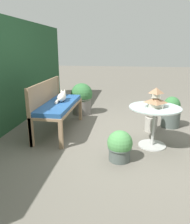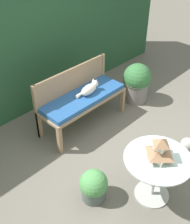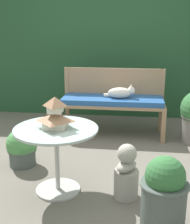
# 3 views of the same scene
# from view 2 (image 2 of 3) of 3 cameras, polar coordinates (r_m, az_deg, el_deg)

# --- Properties ---
(ground) EXTENTS (30.00, 30.00, 0.00)m
(ground) POSITION_cam_2_polar(r_m,az_deg,el_deg) (4.07, 8.46, -10.81)
(ground) COLOR #666056
(foliage_hedge_back) EXTENTS (6.40, 1.04, 2.07)m
(foliage_hedge_back) POSITION_cam_2_polar(r_m,az_deg,el_deg) (5.16, -15.55, 13.20)
(foliage_hedge_back) COLOR #234C2D
(foliage_hedge_back) RESTS_ON ground
(garden_bench) EXTENTS (1.49, 0.54, 0.56)m
(garden_bench) POSITION_cam_2_polar(r_m,az_deg,el_deg) (4.45, -2.42, 2.53)
(garden_bench) COLOR #937556
(garden_bench) RESTS_ON ground
(bench_backrest) EXTENTS (1.49, 0.06, 0.94)m
(bench_backrest) POSITION_cam_2_polar(r_m,az_deg,el_deg) (4.50, -4.72, 5.93)
(bench_backrest) COLOR #937556
(bench_backrest) RESTS_ON ground
(cat) EXTENTS (0.45, 0.19, 0.20)m
(cat) POSITION_cam_2_polar(r_m,az_deg,el_deg) (4.43, -1.17, 4.73)
(cat) COLOR silver
(cat) RESTS_ON garden_bench
(patio_table) EXTENTS (0.79, 0.79, 0.65)m
(patio_table) POSITION_cam_2_polar(r_m,az_deg,el_deg) (3.40, 12.43, -10.75)
(patio_table) COLOR #B7B7B2
(patio_table) RESTS_ON ground
(pagoda_birdhouse) EXTENTS (0.28, 0.28, 0.30)m
(pagoda_birdhouse) POSITION_cam_2_polar(r_m,az_deg,el_deg) (3.22, 13.03, -7.56)
(pagoda_birdhouse) COLOR beige
(pagoda_birdhouse) RESTS_ON patio_table
(garden_bust) EXTENTS (0.25, 0.29, 0.53)m
(garden_bust) POSITION_cam_2_polar(r_m,az_deg,el_deg) (4.02, 17.68, -8.38)
(garden_bust) COLOR #A39E93
(garden_bust) RESTS_ON ground
(potted_plant_hedge_corner) EXTENTS (0.35, 0.35, 0.43)m
(potted_plant_hedge_corner) POSITION_cam_2_polar(r_m,az_deg,el_deg) (3.53, -0.27, -14.79)
(potted_plant_hedge_corner) COLOR #4C5651
(potted_plant_hedge_corner) RESTS_ON ground
(potted_plant_bench_right) EXTENTS (0.51, 0.51, 0.73)m
(potted_plant_bench_right) POSITION_cam_2_polar(r_m,az_deg,el_deg) (5.18, 8.49, 6.00)
(potted_plant_bench_right) COLOR slate
(potted_plant_bench_right) RESTS_ON ground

